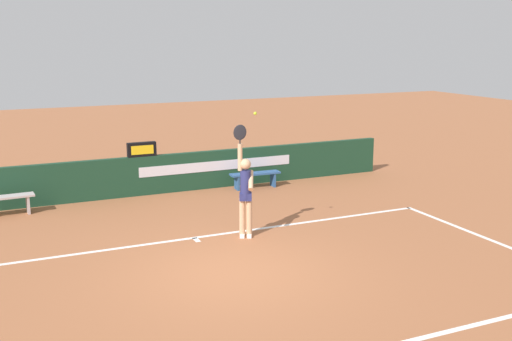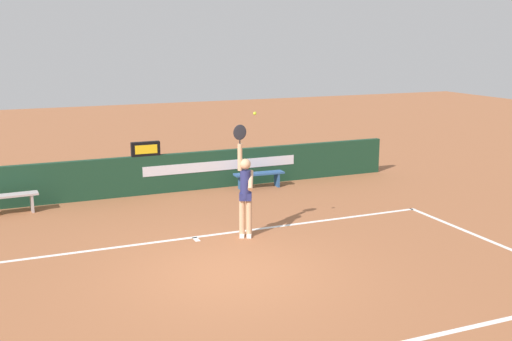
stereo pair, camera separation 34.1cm
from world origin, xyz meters
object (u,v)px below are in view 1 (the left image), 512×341
Objects in this scene: speed_display at (142,149)px; tennis_ball at (255,113)px; courtside_bench_near at (5,201)px; courtside_bench_far at (255,176)px; tennis_player at (245,191)px.

tennis_ball is (1.30, -4.82, 1.48)m from speed_display.
tennis_ball reaches higher than courtside_bench_near.
tennis_ball is at bearing -114.12° from courtside_bench_far.
courtside_bench_far is at bearing 63.13° from tennis_player.
courtside_bench_near reaches higher than courtside_bench_far.
tennis_player is 1.68× the size of courtside_bench_far.
tennis_ball is at bearing -74.87° from speed_display.
tennis_player is at bearing -75.54° from speed_display.
tennis_ball is at bearing -40.42° from courtside_bench_near.
tennis_ball is 5.26m from courtside_bench_far.
courtside_bench_far is (2.03, 4.01, -0.70)m from tennis_player.
tennis_ball is 0.05× the size of courtside_bench_near.
courtside_bench_near is (-4.81, 3.95, -0.68)m from tennis_player.
courtside_bench_near is at bearing -170.32° from speed_display.
tennis_player reaches higher than courtside_bench_far.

